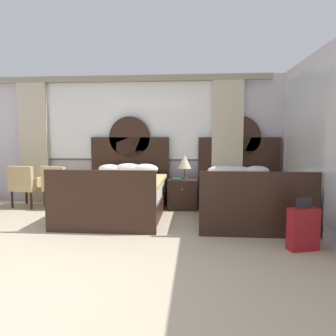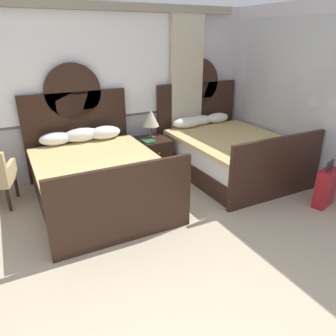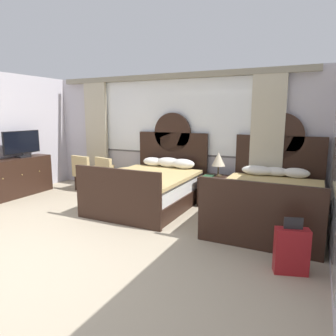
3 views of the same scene
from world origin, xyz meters
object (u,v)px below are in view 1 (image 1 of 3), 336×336
Objects in this scene: bed_near_mirror at (246,196)px; armchair_by_window_left at (59,184)px; table_lamp_on_nightstand at (185,162)px; nightstand_between_beds at (183,193)px; armchair_by_window_centre at (26,184)px; suitcase_on_floor at (303,229)px; bed_near_window at (119,194)px; book_on_nightstand at (177,179)px.

armchair_by_window_left is at bearing 173.03° from bed_near_mirror.
table_lamp_on_nightstand is at bearing 5.91° from armchair_by_window_left.
nightstand_between_beds is 2.48m from armchair_by_window_left.
armchair_by_window_centre reaches higher than suitcase_on_floor.
armchair_by_window_left is (-1.33, 0.43, 0.09)m from bed_near_window.
bed_near_window reaches higher than armchair_by_window_left.
armchair_by_window_centre is (-0.68, -0.00, 0.00)m from armchair_by_window_left.
book_on_nightstand is at bearing 129.16° from suitcase_on_floor.
bed_near_window is 1.30m from nightstand_between_beds.
bed_near_window is 2.64× the size of armchair_by_window_left.
nightstand_between_beds is at bearing 3.37° from armchair_by_window_centre.
table_lamp_on_nightstand is 0.40m from book_on_nightstand.
book_on_nightstand is (-0.15, -0.19, -0.32)m from table_lamp_on_nightstand.
suitcase_on_floor reaches higher than nightstand_between_beds.
table_lamp_on_nightstand reaches higher than nightstand_between_beds.
armchair_by_window_left and armchair_by_window_centre have the same top height.
bed_near_mirror is 1.68m from suitcase_on_floor.
armchair_by_window_centre is (-2.01, 0.43, 0.09)m from bed_near_window.
armchair_by_window_left is (-2.50, -0.26, -0.44)m from table_lamp_on_nightstand.
book_on_nightstand is at bearing 1.37° from armchair_by_window_centre.
table_lamp_on_nightstand is 1.87× the size of book_on_nightstand.
armchair_by_window_left is at bearing 153.36° from suitcase_on_floor.
bed_near_mirror is 4.31m from armchair_by_window_centre.
table_lamp_on_nightstand reaches higher than suitcase_on_floor.
suitcase_on_floor is (2.75, -1.61, -0.11)m from bed_near_window.
bed_near_mirror is at bearing -5.84° from armchair_by_window_centre.
bed_near_window is 3.80× the size of nightstand_between_beds.
table_lamp_on_nightstand is (0.03, 0.08, 0.63)m from nightstand_between_beds.
book_on_nightstand is at bearing -127.75° from table_lamp_on_nightstand.
nightstand_between_beds is 0.63m from table_lamp_on_nightstand.
bed_near_mirror is 2.64× the size of armchair_by_window_left.
table_lamp_on_nightstand is 0.72× the size of suitcase_on_floor.
suitcase_on_floor is at bearing -26.64° from armchair_by_window_left.
nightstand_between_beds is 0.70× the size of armchair_by_window_left.
table_lamp_on_nightstand is at bearing 52.25° from book_on_nightstand.
armchair_by_window_centre is at bearing 174.16° from bed_near_mirror.
table_lamp_on_nightstand is at bearing 30.58° from bed_near_window.
table_lamp_on_nightstand is at bearing 4.68° from armchair_by_window_centre.
bed_near_mirror reaches higher than armchair_by_window_left.
bed_near_window is at bearing -18.12° from armchair_by_window_left.
nightstand_between_beds is 1.21× the size of table_lamp_on_nightstand.
table_lamp_on_nightstand is at bearing 147.67° from bed_near_mirror.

